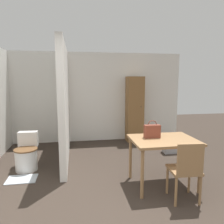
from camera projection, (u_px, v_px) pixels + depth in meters
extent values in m
cube|color=white|center=(90.00, 97.00, 6.22)|extent=(5.27, 0.12, 2.50)
cube|color=white|center=(64.00, 103.00, 4.81)|extent=(0.12, 2.53, 2.50)
cube|color=#997047|center=(164.00, 140.00, 3.57)|extent=(1.05, 0.81, 0.04)
cylinder|color=#997047|center=(142.00, 174.00, 3.21)|extent=(0.05, 0.05, 0.76)
cylinder|color=#997047|center=(200.00, 170.00, 3.36)|extent=(0.05, 0.05, 0.76)
cylinder|color=#997047|center=(130.00, 158.00, 3.89)|extent=(0.05, 0.05, 0.76)
cylinder|color=#997047|center=(179.00, 155.00, 4.04)|extent=(0.05, 0.05, 0.76)
cube|color=#997047|center=(184.00, 170.00, 3.18)|extent=(0.44, 0.44, 0.04)
cube|color=#997047|center=(190.00, 159.00, 2.95)|extent=(0.37, 0.06, 0.43)
cylinder|color=#997047|center=(167.00, 180.00, 3.37)|extent=(0.04, 0.04, 0.44)
cylinder|color=#997047|center=(189.00, 179.00, 3.40)|extent=(0.04, 0.04, 0.44)
cylinder|color=#997047|center=(176.00, 192.00, 3.02)|extent=(0.04, 0.04, 0.44)
cylinder|color=#997047|center=(200.00, 191.00, 3.06)|extent=(0.04, 0.04, 0.44)
cylinder|color=white|center=(26.00, 160.00, 4.26)|extent=(0.41, 0.41, 0.41)
cylinder|color=brown|center=(26.00, 149.00, 4.22)|extent=(0.44, 0.44, 0.02)
cube|color=white|center=(28.00, 139.00, 4.47)|extent=(0.38, 0.18, 0.30)
cube|color=brown|center=(152.00, 131.00, 3.62)|extent=(0.26, 0.10, 0.22)
torus|color=brown|center=(152.00, 125.00, 3.60)|extent=(0.16, 0.01, 0.16)
cube|color=brown|center=(135.00, 109.00, 6.20)|extent=(0.46, 0.39, 1.84)
sphere|color=black|center=(141.00, 107.00, 6.01)|extent=(0.02, 0.02, 0.02)
cube|color=#B2BCC6|center=(22.00, 179.00, 3.87)|extent=(0.51, 0.37, 0.01)
cube|color=#9E9EA3|center=(170.00, 145.00, 5.27)|extent=(0.33, 0.23, 0.40)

